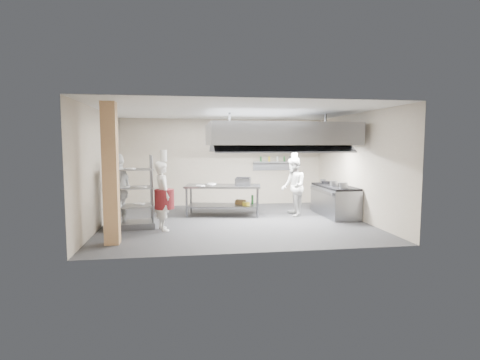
{
  "coord_description": "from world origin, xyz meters",
  "views": [
    {
      "loc": [
        -1.36,
        -10.04,
        2.11
      ],
      "look_at": [
        0.17,
        0.2,
        1.13
      ],
      "focal_mm": 28.0,
      "sensor_mm": 36.0,
      "label": 1
    }
  ],
  "objects": [
    {
      "name": "hood_strip_a",
      "position": [
        0.4,
        0.4,
        2.08
      ],
      "size": [
        1.6,
        0.12,
        0.04
      ],
      "primitive_type": "cube",
      "color": "white",
      "rests_on": "exhaust_hood"
    },
    {
      "name": "plate_stack",
      "position": [
        -2.77,
        -0.35,
        0.59
      ],
      "size": [
        0.28,
        0.28,
        0.05
      ],
      "primitive_type": "cylinder",
      "color": "silver",
      "rests_on": "pass_rack"
    },
    {
      "name": "wicker_basket",
      "position": [
        0.3,
        1.04,
        0.38
      ],
      "size": [
        0.35,
        0.32,
        0.13
      ],
      "primitive_type": "cube",
      "rotation": [
        0.0,
        0.0,
        -0.52
      ],
      "color": "olive",
      "rests_on": "island_undershelf"
    },
    {
      "name": "wall_left",
      "position": [
        -3.5,
        0.0,
        1.5
      ],
      "size": [
        0.0,
        6.0,
        6.0
      ],
      "primitive_type": "plane",
      "rotation": [
        1.57,
        0.0,
        1.57
      ],
      "color": "tan",
      "rests_on": "ground"
    },
    {
      "name": "exhaust_hood",
      "position": [
        1.3,
        0.4,
        2.4
      ],
      "size": [
        4.0,
        2.5,
        0.6
      ],
      "primitive_type": "cube",
      "color": "gray",
      "rests_on": "ceiling"
    },
    {
      "name": "wall_right",
      "position": [
        3.5,
        0.0,
        1.5
      ],
      "size": [
        0.0,
        6.0,
        6.0
      ],
      "primitive_type": "plane",
      "rotation": [
        1.57,
        0.0,
        -1.57
      ],
      "color": "tan",
      "rests_on": "ground"
    },
    {
      "name": "pass_rack",
      "position": [
        -2.77,
        -0.35,
        0.93
      ],
      "size": [
        1.32,
        0.88,
        1.85
      ],
      "primitive_type": null,
      "rotation": [
        0.0,
        0.0,
        0.14
      ],
      "color": "slate",
      "rests_on": "floor"
    },
    {
      "name": "island",
      "position": [
        -0.23,
        1.0,
        0.46
      ],
      "size": [
        2.35,
        1.32,
        0.91
      ],
      "primitive_type": null,
      "rotation": [
        0.0,
        0.0,
        -0.18
      ],
      "color": "gray",
      "rests_on": "floor"
    },
    {
      "name": "ceiling",
      "position": [
        0.0,
        0.0,
        3.0
      ],
      "size": [
        7.0,
        7.0,
        0.0
      ],
      "primitive_type": "plane",
      "rotation": [
        3.14,
        0.0,
        0.0
      ],
      "color": "silver",
      "rests_on": "wall_back"
    },
    {
      "name": "floor",
      "position": [
        0.0,
        0.0,
        0.0
      ],
      "size": [
        7.0,
        7.0,
        0.0
      ],
      "primitive_type": "plane",
      "color": "#28282A",
      "rests_on": "ground"
    },
    {
      "name": "hood_strip_b",
      "position": [
        2.2,
        0.4,
        2.08
      ],
      "size": [
        1.6,
        0.12,
        0.04
      ],
      "primitive_type": "cube",
      "color": "white",
      "rests_on": "exhaust_hood"
    },
    {
      "name": "wall_shelf",
      "position": [
        1.8,
        2.84,
        1.5
      ],
      "size": [
        1.5,
        0.28,
        0.04
      ],
      "primitive_type": "cube",
      "color": "gray",
      "rests_on": "wall_back"
    },
    {
      "name": "cooking_range",
      "position": [
        3.08,
        0.5,
        0.42
      ],
      "size": [
        0.8,
        2.0,
        0.84
      ],
      "primitive_type": "cube",
      "color": "slate",
      "rests_on": "floor"
    },
    {
      "name": "stockpot",
      "position": [
        2.96,
        0.32,
        0.98
      ],
      "size": [
        0.23,
        0.23,
        0.16
      ],
      "primitive_type": "cylinder",
      "color": "gray",
      "rests_on": "range_top"
    },
    {
      "name": "wall_back",
      "position": [
        0.0,
        3.0,
        1.5
      ],
      "size": [
        7.0,
        0.0,
        7.0
      ],
      "primitive_type": "plane",
      "rotation": [
        1.57,
        0.0,
        0.0
      ],
      "color": "tan",
      "rests_on": "ground"
    },
    {
      "name": "column",
      "position": [
        -2.9,
        -1.9,
        1.5
      ],
      "size": [
        0.3,
        0.3,
        3.0
      ],
      "primitive_type": "cube",
      "color": "tan",
      "rests_on": "floor"
    },
    {
      "name": "island_undershelf",
      "position": [
        -0.23,
        1.0,
        0.3
      ],
      "size": [
        2.16,
        1.19,
        0.04
      ],
      "primitive_type": "cube",
      "rotation": [
        0.0,
        0.0,
        -0.18
      ],
      "color": "slate",
      "rests_on": "island"
    },
    {
      "name": "griddle",
      "position": [
        0.36,
        0.86,
        1.02
      ],
      "size": [
        0.53,
        0.46,
        0.22
      ],
      "primitive_type": "cube",
      "rotation": [
        0.0,
        0.0,
        -0.3
      ],
      "color": "slate",
      "rests_on": "island_worktop"
    },
    {
      "name": "island_worktop",
      "position": [
        -0.23,
        1.0,
        0.88
      ],
      "size": [
        2.35,
        1.32,
        0.06
      ],
      "primitive_type": "cube",
      "rotation": [
        0.0,
        0.0,
        -0.18
      ],
      "color": "gray",
      "rests_on": "island"
    },
    {
      "name": "chef_line",
      "position": [
        1.83,
        0.62,
        0.87
      ],
      "size": [
        0.73,
        0.9,
        1.74
      ],
      "primitive_type": "imported",
      "rotation": [
        0.0,
        0.0,
        -1.65
      ],
      "color": "white",
      "rests_on": "floor"
    },
    {
      "name": "chef_plating",
      "position": [
        -3.0,
        -0.34,
        0.95
      ],
      "size": [
        0.75,
        1.2,
        1.9
      ],
      "primitive_type": "imported",
      "rotation": [
        0.0,
        0.0,
        -1.85
      ],
      "color": "silver",
      "rests_on": "floor"
    },
    {
      "name": "range_top",
      "position": [
        3.08,
        0.5,
        0.87
      ],
      "size": [
        0.78,
        1.96,
        0.06
      ],
      "primitive_type": "cube",
      "color": "black",
      "rests_on": "cooking_range"
    },
    {
      "name": "chef_head",
      "position": [
        -1.9,
        -0.75,
        0.86
      ],
      "size": [
        0.59,
        0.72,
        1.72
      ],
      "primitive_type": "imported",
      "rotation": [
        0.0,
        0.0,
        1.89
      ],
      "color": "white",
      "rests_on": "floor"
    }
  ]
}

